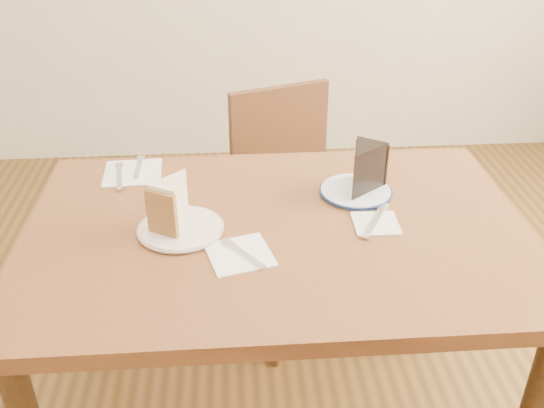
{
  "coord_description": "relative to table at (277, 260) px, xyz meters",
  "views": [
    {
      "loc": [
        -0.1,
        -1.21,
        1.52
      ],
      "look_at": [
        -0.01,
        0.02,
        0.8
      ],
      "focal_mm": 40.0,
      "sensor_mm": 36.0,
      "label": 1
    }
  ],
  "objects": [
    {
      "name": "napkin_spare",
      "position": [
        -0.38,
        0.3,
        0.1
      ],
      "size": [
        0.16,
        0.16,
        0.0
      ],
      "primitive_type": "cube",
      "rotation": [
        0.0,
        0.0,
        0.06
      ],
      "color": "white",
      "rests_on": "table"
    },
    {
      "name": "plate_navy",
      "position": [
        0.22,
        0.14,
        0.1
      ],
      "size": [
        0.18,
        0.18,
        0.01
      ],
      "primitive_type": "cylinder",
      "color": "white",
      "rests_on": "table"
    },
    {
      "name": "napkin_cream",
      "position": [
        -0.09,
        -0.11,
        0.1
      ],
      "size": [
        0.17,
        0.17,
        0.0
      ],
      "primitive_type": "cube",
      "rotation": [
        0.0,
        0.0,
        0.26
      ],
      "color": "white",
      "rests_on": "table"
    },
    {
      "name": "table",
      "position": [
        0.0,
        0.0,
        0.0
      ],
      "size": [
        1.2,
        0.8,
        0.75
      ],
      "color": "#4D2915",
      "rests_on": "ground"
    },
    {
      "name": "plate_cream",
      "position": [
        -0.23,
        -0.0,
        0.1
      ],
      "size": [
        0.19,
        0.19,
        0.01
      ],
      "primitive_type": "cylinder",
      "color": "silver",
      "rests_on": "table"
    },
    {
      "name": "knife_spare",
      "position": [
        -0.41,
        0.27,
        0.1
      ],
      "size": [
        0.04,
        0.16,
        0.0
      ],
      "primitive_type": "cube",
      "rotation": [
        0.0,
        0.0,
        0.15
      ],
      "color": "white",
      "rests_on": "napkin_spare"
    },
    {
      "name": "knife_navy",
      "position": [
        0.24,
        -0.0,
        0.1
      ],
      "size": [
        0.1,
        0.16,
        0.0
      ],
      "primitive_type": "cube",
      "rotation": [
        0.0,
        0.0,
        -0.5
      ],
      "color": "silver",
      "rests_on": "napkin_navy"
    },
    {
      "name": "chocolate_cake",
      "position": [
        0.23,
        0.14,
        0.17
      ],
      "size": [
        0.14,
        0.15,
        0.11
      ],
      "primitive_type": null,
      "rotation": [
        0.0,
        0.0,
        2.55
      ],
      "color": "black",
      "rests_on": "plate_navy"
    },
    {
      "name": "chair_far",
      "position": [
        0.11,
        0.58,
        -0.18
      ],
      "size": [
        0.53,
        0.53,
        0.85
      ],
      "rotation": [
        0.0,
        0.0,
        3.48
      ],
      "color": "#381E10",
      "rests_on": "ground"
    },
    {
      "name": "napkin_navy",
      "position": [
        0.24,
        -0.01,
        0.1
      ],
      "size": [
        0.11,
        0.11,
        0.0
      ],
      "primitive_type": "cube",
      "rotation": [
        0.0,
        0.0,
        -0.02
      ],
      "color": "white",
      "rests_on": "table"
    },
    {
      "name": "fork_spare",
      "position": [
        -0.36,
        0.33,
        0.1
      ],
      "size": [
        0.01,
        0.14,
        0.0
      ],
      "primitive_type": "cube",
      "rotation": [
        0.0,
        0.0,
        0.01
      ],
      "color": "silver",
      "rests_on": "napkin_spare"
    },
    {
      "name": "fork_cream",
      "position": [
        -0.08,
        -0.12,
        0.1
      ],
      "size": [
        0.09,
        0.12,
        0.0
      ],
      "primitive_type": "cube",
      "rotation": [
        0.0,
        0.0,
        0.64
      ],
      "color": "silver",
      "rests_on": "napkin_cream"
    },
    {
      "name": "carrot_cake",
      "position": [
        -0.24,
        0.02,
        0.16
      ],
      "size": [
        0.12,
        0.13,
        0.11
      ],
      "primitive_type": null,
      "rotation": [
        0.0,
        0.0,
        -0.51
      ],
      "color": "beige",
      "rests_on": "plate_cream"
    }
  ]
}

